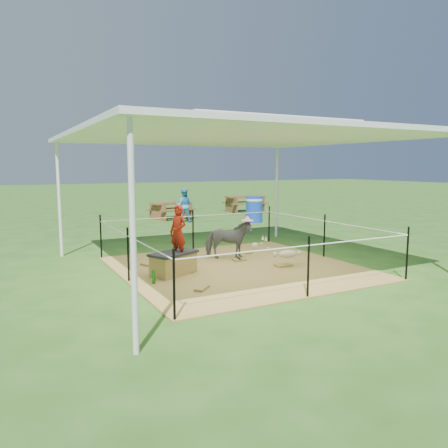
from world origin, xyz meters
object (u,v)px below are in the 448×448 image
pony (228,240)px  trash_barrel (254,209)px  straw_bale (174,264)px  foal (288,253)px  picnic_table_far (245,204)px  woman (178,227)px  green_bottle (154,277)px  picnic_table_near (171,211)px  distant_person (184,205)px

pony → trash_barrel: size_ratio=1.04×
straw_bale → trash_barrel: size_ratio=0.90×
foal → picnic_table_far: (4.73, 9.80, 0.05)m
woman → trash_barrel: woman is taller
green_bottle → foal: (2.89, 0.02, 0.16)m
straw_bale → woman: woman is taller
woman → picnic_table_near: size_ratio=0.66×
straw_bale → green_bottle: bearing=-140.7°
picnic_table_near → picnic_table_far: (3.91, 0.91, 0.03)m
green_bottle → pony: size_ratio=0.24×
trash_barrel → picnic_table_far: 3.63m
picnic_table_far → woman: bearing=-122.5°
picnic_table_near → distant_person: 1.19m
trash_barrel → picnic_table_far: bearing=64.9°
woman → distant_person: size_ratio=0.83×
picnic_table_far → distant_person: 4.36m
green_bottle → woman: bearing=34.7°
pony → distant_person: (1.64, 6.54, 0.17)m
straw_bale → woman: size_ratio=0.83×
picnic_table_far → picnic_table_near: bearing=-162.7°
straw_bale → picnic_table_near: 9.03m
woman → straw_bale: bearing=-114.9°
green_bottle → distant_person: distant_person is taller
green_bottle → picnic_table_near: 9.66m
straw_bale → picnic_table_near: bearing=69.5°
green_bottle → picnic_table_far: bearing=52.2°
woman → foal: (2.24, -0.43, -0.63)m
straw_bale → green_bottle: (-0.55, -0.45, -0.07)m
foal → picnic_table_far: 10.88m
picnic_table_far → pony: bearing=-118.3°
distant_person → picnic_table_near: bearing=-64.4°
woman → picnic_table_far: 11.69m
green_bottle → straw_bale: bearing=39.3°
woman → foal: woman is taller
foal → picnic_table_near: bearing=93.4°
pony → foal: 1.42m
straw_bale → trash_barrel: (5.54, 6.08, 0.26)m
pony → picnic_table_far: size_ratio=0.58×
woman → picnic_table_far: size_ratio=0.60×
distant_person → foal: bearing=105.3°
straw_bale → pony: 1.79m
picnic_table_far → distant_person: distant_person is taller
trash_barrel → picnic_table_near: trash_barrel is taller
straw_bale → green_bottle: 0.71m
pony → woman: bearing=139.2°
picnic_table_far → distant_person: bearing=-147.6°
straw_bale → picnic_table_near: picnic_table_near is taller
foal → picnic_table_near: 8.93m
pony → distant_person: bearing=7.8°
straw_bale → picnic_table_far: 11.74m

